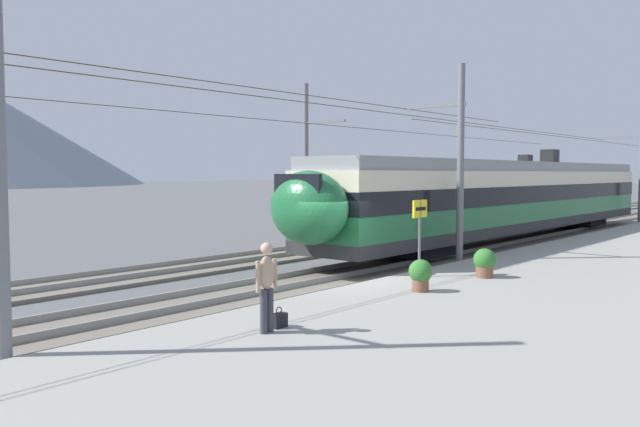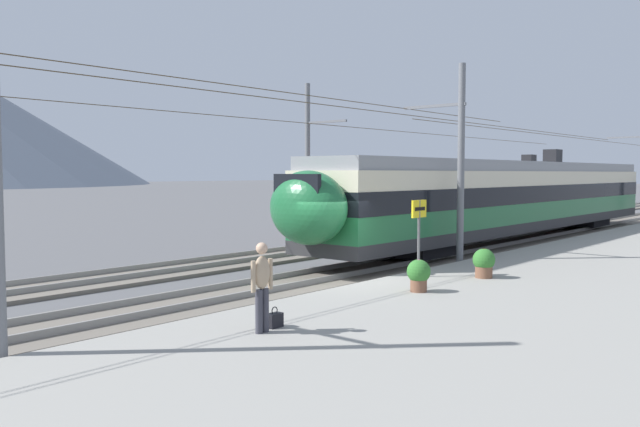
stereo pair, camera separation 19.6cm
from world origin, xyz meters
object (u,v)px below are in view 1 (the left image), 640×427
(catenary_mast_mid, at_px, (456,161))
(train_far_track, at_px, (495,191))
(catenary_mast_far_side, at_px, (309,160))
(catenary_mast_east, at_px, (638,161))
(train_near_platform, at_px, (510,196))
(passenger_walking, at_px, (267,282))
(potted_plant_platform_edge, at_px, (485,261))
(platform_sign, at_px, (420,220))
(handbag_beside_passenger, at_px, (279,320))
(potted_plant_by_shelter, at_px, (421,273))

(catenary_mast_mid, bearing_deg, train_far_track, 21.04)
(catenary_mast_far_side, bearing_deg, catenary_mast_east, -22.85)
(train_near_platform, relative_size, catenary_mast_mid, 0.66)
(catenary_mast_far_side, height_order, passenger_walking, catenary_mast_far_side)
(catenary_mast_east, xyz_separation_m, potted_plant_platform_edge, (-26.46, -2.61, -3.25))
(catenary_mast_east, bearing_deg, platform_sign, -177.74)
(catenary_mast_mid, xyz_separation_m, handbag_beside_passenger, (-11.22, -2.29, -3.25))
(train_near_platform, xyz_separation_m, catenary_mast_mid, (-8.97, -1.97, 1.51))
(potted_plant_platform_edge, bearing_deg, train_far_track, 24.36)
(catenary_mast_far_side, xyz_separation_m, platform_sign, (-6.55, -9.90, -1.93))
(train_near_platform, bearing_deg, catenary_mast_mid, -167.63)
(catenary_mast_mid, height_order, handbag_beside_passenger, catenary_mast_mid)
(potted_plant_platform_edge, bearing_deg, train_near_platform, 20.81)
(catenary_mast_mid, distance_m, potted_plant_platform_edge, 5.02)
(catenary_mast_mid, bearing_deg, platform_sign, -165.10)
(handbag_beside_passenger, height_order, potted_plant_platform_edge, potted_plant_platform_edge)
(catenary_mast_mid, bearing_deg, handbag_beside_passenger, -168.48)
(catenary_mast_mid, bearing_deg, catenary_mast_east, -0.04)
(passenger_walking, xyz_separation_m, handbag_beside_passenger, (0.44, 0.11, -0.80))
(train_near_platform, relative_size, platform_sign, 13.81)
(train_far_track, distance_m, catenary_mast_far_side, 15.61)
(train_near_platform, distance_m, catenary_mast_east, 14.63)
(platform_sign, height_order, potted_plant_platform_edge, platform_sign)
(catenary_mast_east, height_order, potted_plant_platform_edge, catenary_mast_east)
(platform_sign, distance_m, handbag_beside_passenger, 7.33)
(catenary_mast_mid, height_order, platform_sign, catenary_mast_mid)
(potted_plant_by_shelter, bearing_deg, train_far_track, 21.04)
(train_near_platform, bearing_deg, catenary_mast_far_side, 133.78)
(train_near_platform, height_order, potted_plant_by_shelter, train_near_platform)
(catenary_mast_mid, bearing_deg, passenger_walking, -168.38)
(passenger_walking, distance_m, handbag_beside_passenger, 0.92)
(train_near_platform, height_order, catenary_mast_east, catenary_mast_east)
(passenger_walking, bearing_deg, catenary_mast_far_side, 38.49)
(catenary_mast_far_side, height_order, handbag_beside_passenger, catenary_mast_far_side)
(train_far_track, relative_size, potted_plant_platform_edge, 34.38)
(catenary_mast_far_side, xyz_separation_m, potted_plant_platform_edge, (-5.53, -11.42, -3.09))
(train_far_track, xyz_separation_m, potted_plant_platform_edge, (-20.93, -9.48, -1.42))
(catenary_mast_east, height_order, catenary_mast_far_side, catenary_mast_east)
(catenary_mast_mid, distance_m, platform_sign, 4.63)
(potted_plant_platform_edge, bearing_deg, potted_plant_by_shelter, 175.37)
(platform_sign, xyz_separation_m, handbag_beside_passenger, (-7.09, -1.19, -1.47))
(potted_plant_by_shelter, bearing_deg, catenary_mast_east, 4.57)
(handbag_beside_passenger, bearing_deg, platform_sign, 9.50)
(train_far_track, xyz_separation_m, catenary_mast_east, (5.53, -6.87, 1.83))
(handbag_beside_passenger, xyz_separation_m, potted_plant_platform_edge, (8.11, -0.34, 0.32))
(platform_sign, bearing_deg, catenary_mast_far_side, 56.50)
(handbag_beside_passenger, bearing_deg, potted_plant_platform_edge, -2.38)
(catenary_mast_east, bearing_deg, catenary_mast_far_side, 157.15)
(catenary_mast_east, distance_m, platform_sign, 27.58)
(platform_sign, relative_size, potted_plant_platform_edge, 2.64)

